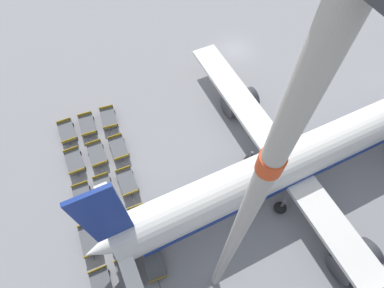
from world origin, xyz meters
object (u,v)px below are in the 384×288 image
apron_light_mast (238,233)px  baggage_dolly_row_mid_b_col_a (109,118)px  airplane (298,159)px  baggage_dolly_row_near_col_e (102,287)px  baggage_dolly_row_mid_a_col_c (104,189)px  baggage_dolly_row_mid_a_col_d (116,228)px  baggage_dolly_row_mid_b_col_c (127,182)px  baggage_dolly_row_near_col_c (83,198)px  baggage_dolly_row_near_col_a (67,132)px  baggage_dolly_row_near_col_b (74,161)px  baggage_dolly_row_mid_b_col_e (153,263)px  baggage_dolly_row_mid_a_col_a (87,125)px  baggage_dolly_row_near_col_d (90,239)px  baggage_dolly_row_mid_b_col_b (118,148)px  baggage_dolly_row_mid_b_col_d (140,221)px  baggage_dolly_row_mid_a_col_b (97,154)px  baggage_dolly_row_mid_a_col_e (128,275)px

apron_light_mast → baggage_dolly_row_mid_b_col_a: bearing=-169.4°
airplane → baggage_dolly_row_near_col_e: bearing=-82.1°
baggage_dolly_row_mid_a_col_c → baggage_dolly_row_mid_a_col_d: 4.13m
baggage_dolly_row_mid_a_col_d → baggage_dolly_row_mid_b_col_c: same height
airplane → baggage_dolly_row_near_col_c: bearing=-105.6°
airplane → baggage_dolly_row_near_col_a: size_ratio=11.29×
baggage_dolly_row_near_col_a → baggage_dolly_row_near_col_b: size_ratio=1.00×
baggage_dolly_row_mid_b_col_e → apron_light_mast: apron_light_mast is taller
baggage_dolly_row_mid_b_col_a → baggage_dolly_row_near_col_c: bearing=-29.9°
baggage_dolly_row_mid_a_col_a → baggage_dolly_row_mid_a_col_c: bearing=-1.6°
baggage_dolly_row_near_col_d → baggage_dolly_row_mid_a_col_d: same height
baggage_dolly_row_mid_a_col_c → baggage_dolly_row_mid_b_col_b: size_ratio=1.00×
baggage_dolly_row_mid_b_col_b → baggage_dolly_row_mid_a_col_d: bearing=-17.3°
baggage_dolly_row_near_col_e → baggage_dolly_row_mid_b_col_e: same height
airplane → baggage_dolly_row_mid_b_col_d: 15.56m
baggage_dolly_row_near_col_e → apron_light_mast: 16.89m
baggage_dolly_row_mid_a_col_c → baggage_dolly_row_mid_b_col_a: (-8.10, 2.62, 0.00)m
baggage_dolly_row_mid_a_col_a → baggage_dolly_row_mid_a_col_b: size_ratio=1.01×
baggage_dolly_row_mid_a_col_a → baggage_dolly_row_mid_a_col_c: same height
airplane → baggage_dolly_row_mid_b_col_b: (-9.48, -14.91, -2.55)m
baggage_dolly_row_mid_a_col_c → baggage_dolly_row_near_col_b: bearing=-154.3°
baggage_dolly_row_near_col_b → baggage_dolly_row_mid_a_col_c: 4.61m
baggage_dolly_row_near_col_a → baggage_dolly_row_mid_b_col_e: 16.87m
baggage_dolly_row_mid_a_col_d → baggage_dolly_row_near_col_b: bearing=-166.2°
airplane → baggage_dolly_row_mid_b_col_c: 16.34m
baggage_dolly_row_near_col_c → baggage_dolly_row_mid_b_col_d: bearing=44.7°
airplane → baggage_dolly_row_near_col_d: airplane is taller
baggage_dolly_row_mid_b_col_c → baggage_dolly_row_mid_b_col_d: 4.23m
baggage_dolly_row_near_col_a → baggage_dolly_row_mid_b_col_e: bearing=14.0°
baggage_dolly_row_mid_a_col_d → baggage_dolly_row_mid_b_col_e: size_ratio=1.00×
baggage_dolly_row_mid_a_col_e → baggage_dolly_row_near_col_a: bearing=-173.6°
baggage_dolly_row_near_col_d → apron_light_mast: apron_light_mast is taller
baggage_dolly_row_mid_a_col_d → baggage_dolly_row_near_col_a: bearing=-170.6°
airplane → apron_light_mast: apron_light_mast is taller
baggage_dolly_row_mid_a_col_c → apron_light_mast: apron_light_mast is taller
baggage_dolly_row_near_col_c → baggage_dolly_row_mid_a_col_a: bearing=164.2°
baggage_dolly_row_mid_a_col_c → baggage_dolly_row_mid_a_col_e: bearing=-1.1°
baggage_dolly_row_mid_a_col_a → baggage_dolly_row_mid_b_col_d: 12.67m
baggage_dolly_row_near_col_b → apron_light_mast: bearing=27.9°
baggage_dolly_row_mid_b_col_a → baggage_dolly_row_mid_b_col_e: same height
baggage_dolly_row_mid_b_col_d → baggage_dolly_row_mid_b_col_e: same height
baggage_dolly_row_mid_b_col_d → apron_light_mast: size_ratio=0.14×
baggage_dolly_row_mid_a_col_d → baggage_dolly_row_mid_b_col_e: (4.14, 2.05, 0.00)m
baggage_dolly_row_mid_a_col_b → baggage_dolly_row_mid_b_col_b: bearing=86.1°
baggage_dolly_row_mid_a_col_e → baggage_dolly_row_mid_b_col_c: bearing=163.6°
baggage_dolly_row_mid_a_col_b → baggage_dolly_row_mid_a_col_c: bearing=-4.4°
baggage_dolly_row_near_col_c → baggage_dolly_row_mid_b_col_b: (-4.02, 4.65, 0.00)m
baggage_dolly_row_near_col_e → baggage_dolly_row_mid_b_col_c: 9.35m
baggage_dolly_row_mid_a_col_e → baggage_dolly_row_mid_b_col_a: same height
baggage_dolly_row_near_col_e → apron_light_mast: size_ratio=0.14×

